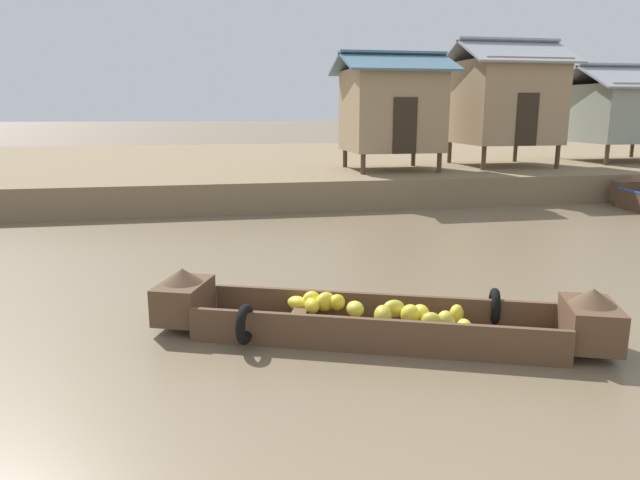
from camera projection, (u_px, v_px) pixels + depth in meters
The scene contains 6 objects.
ground_plane at pixel (257, 253), 12.51m from camera, with size 300.00×300.00×0.00m, color #726047.
riverbank_strip at pixel (228, 167), 26.47m from camera, with size 160.00×20.00×0.91m, color #7F6B4C.
banana_boat at pixel (375, 318), 7.77m from camera, with size 5.90×3.02×0.83m.
stilt_house_left at pixel (391, 109), 20.24m from camera, with size 3.74×3.43×4.01m.
stilt_house_mid_left at pixel (504, 101), 21.75m from camera, with size 3.95×3.85×4.61m.
stilt_house_mid_right at pixel (625, 112), 23.85m from camera, with size 4.71×4.06×3.87m.
Camera 1 is at (-1.02, -2.18, 2.98)m, focal length 32.95 mm.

